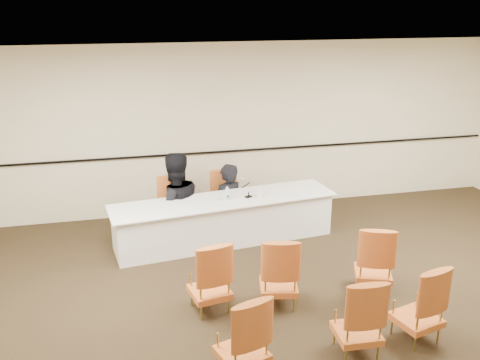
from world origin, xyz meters
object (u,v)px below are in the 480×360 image
(panelist_main_chair, at_px, (227,200))
(microphone, at_px, (249,189))
(aud_chair_front_left, at_px, (209,275))
(panelist_second, at_px, (175,211))
(drinking_glass, at_px, (225,197))
(aud_chair_front_mid, at_px, (279,271))
(aud_chair_back_right, at_px, (418,302))
(aud_chair_back_mid, at_px, (358,315))
(aud_chair_back_left, at_px, (242,335))
(panel_table, at_px, (224,220))
(aud_chair_front_right, at_px, (374,258))
(panelist_second_chair, at_px, (175,207))
(water_bottle, at_px, (227,193))
(panelist_main, at_px, (228,211))
(coffee_cup, at_px, (260,193))

(panelist_main_chair, distance_m, microphone, 0.72)
(aud_chair_front_left, bearing_deg, panelist_main_chair, 62.54)
(panelist_second, distance_m, drinking_glass, 0.95)
(microphone, xyz_separation_m, aud_chair_front_left, (-0.97, -1.91, -0.39))
(aud_chair_front_mid, height_order, aud_chair_back_right, same)
(aud_chair_back_mid, relative_size, aud_chair_back_right, 1.00)
(aud_chair_back_left, bearing_deg, aud_chair_front_left, 77.50)
(panelist_second, xyz_separation_m, microphone, (1.12, -0.45, 0.45))
(microphone, relative_size, aud_chair_back_right, 0.31)
(panelist_second, relative_size, aud_chair_back_left, 2.06)
(panel_table, bearing_deg, aud_chair_front_right, -57.72)
(panelist_second, relative_size, aud_chair_front_left, 2.06)
(panelist_main_chair, relative_size, panelist_second, 0.48)
(microphone, bearing_deg, aud_chair_front_right, -78.83)
(panelist_main_chair, bearing_deg, drinking_glass, -112.70)
(microphone, height_order, drinking_glass, microphone)
(aud_chair_front_right, bearing_deg, microphone, 142.49)
(aud_chair_front_mid, relative_size, aud_chair_back_right, 1.00)
(panel_table, bearing_deg, panelist_second_chair, 141.12)
(microphone, relative_size, water_bottle, 1.42)
(panelist_main_chair, distance_m, aud_chair_front_left, 2.58)
(panelist_main_chair, distance_m, water_bottle, 0.68)
(aud_chair_front_right, bearing_deg, panelist_second, 154.83)
(aud_chair_front_mid, bearing_deg, panelist_main, 104.54)
(aud_chair_front_right, bearing_deg, drinking_glass, 150.74)
(aud_chair_back_left, height_order, aud_chair_back_right, same)
(water_bottle, height_order, aud_chair_back_left, aud_chair_back_left)
(panel_table, height_order, panelist_main_chair, panelist_main_chair)
(microphone, xyz_separation_m, aud_chair_back_mid, (0.44, -3.12, -0.39))
(water_bottle, distance_m, aud_chair_back_right, 3.41)
(drinking_glass, xyz_separation_m, aud_chair_back_mid, (0.83, -3.07, -0.29))
(coffee_cup, bearing_deg, panel_table, 178.09)
(panelist_second, relative_size, aud_chair_front_mid, 2.06)
(water_bottle, distance_m, coffee_cup, 0.52)
(aud_chair_front_mid, xyz_separation_m, aud_chair_back_left, (-0.76, -1.20, 0.00))
(panel_table, bearing_deg, coffee_cup, -9.25)
(panelist_main, relative_size, aud_chair_front_right, 1.76)
(microphone, xyz_separation_m, drinking_glass, (-0.39, -0.05, -0.10))
(panelist_second_chair, relative_size, aud_chair_front_left, 1.00)
(panelist_main, distance_m, water_bottle, 0.80)
(aud_chair_back_left, relative_size, aud_chair_back_mid, 1.00)
(panelist_main, relative_size, panelist_main_chair, 1.76)
(drinking_glass, height_order, coffee_cup, coffee_cup)
(panelist_second_chair, relative_size, water_bottle, 4.52)
(panelist_second_chair, bearing_deg, aud_chair_back_left, -93.22)
(coffee_cup, height_order, aud_chair_back_right, aud_chair_back_right)
(panel_table, bearing_deg, aud_chair_front_left, -114.18)
(panelist_second, distance_m, aud_chair_back_right, 4.18)
(panelist_main_chair, relative_size, panelist_second_chair, 1.00)
(panelist_main_chair, height_order, microphone, microphone)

